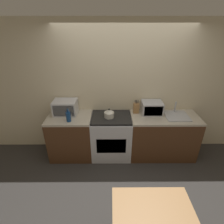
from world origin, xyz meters
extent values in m
plane|color=#33302D|center=(0.00, 0.00, 0.00)|extent=(16.00, 16.00, 0.00)
cube|color=beige|center=(0.00, 1.22, 1.30)|extent=(10.00, 0.06, 2.60)
cube|color=#4C2D19|center=(-1.04, 0.88, 0.43)|extent=(0.84, 0.62, 0.86)
cube|color=#B7AD99|center=(-1.04, 0.88, 0.88)|extent=(0.84, 0.62, 0.04)
cube|color=#4C2D19|center=(0.81, 0.88, 0.43)|extent=(1.30, 0.62, 0.86)
cube|color=#B7AD99|center=(0.81, 0.88, 0.88)|extent=(1.30, 0.62, 0.04)
cube|color=silver|center=(-0.23, 0.88, 0.43)|extent=(0.77, 0.62, 0.86)
cube|color=black|center=(-0.23, 0.88, 0.88)|extent=(0.74, 0.57, 0.04)
cube|color=black|center=(-0.23, 0.58, 0.43)|extent=(0.56, 0.02, 0.32)
cylinder|color=beige|center=(-0.27, 0.86, 0.95)|extent=(0.19, 0.19, 0.10)
cone|color=beige|center=(-0.27, 0.86, 1.03)|extent=(0.18, 0.18, 0.05)
sphere|color=black|center=(-0.27, 0.86, 1.06)|extent=(0.03, 0.03, 0.03)
cube|color=silver|center=(-1.12, 1.01, 1.04)|extent=(0.44, 0.33, 0.28)
cube|color=black|center=(-1.12, 0.85, 1.04)|extent=(0.39, 0.01, 0.22)
cylinder|color=navy|center=(-1.00, 0.71, 0.99)|extent=(0.08, 0.08, 0.18)
cylinder|color=navy|center=(-1.00, 0.71, 1.11)|extent=(0.03, 0.03, 0.07)
cube|color=#9E7042|center=(0.26, 1.04, 1.00)|extent=(0.11, 0.08, 0.21)
cylinder|color=black|center=(0.23, 1.04, 1.14)|extent=(0.01, 0.01, 0.07)
cylinder|color=black|center=(0.26, 1.04, 1.14)|extent=(0.01, 0.01, 0.07)
cylinder|color=black|center=(0.29, 1.04, 1.14)|extent=(0.01, 0.01, 0.07)
cube|color=#ADAFB5|center=(0.56, 1.02, 1.02)|extent=(0.39, 0.31, 0.24)
cube|color=black|center=(0.56, 0.87, 1.02)|extent=(0.35, 0.01, 0.19)
cube|color=#ADAFB5|center=(1.03, 0.88, 0.91)|extent=(0.43, 0.43, 0.02)
cylinder|color=#ADAFB5|center=(1.03, 1.03, 1.03)|extent=(0.03, 0.03, 0.22)
cube|color=#9E7042|center=(0.21, -0.95, 0.73)|extent=(0.87, 0.69, 0.04)
cylinder|color=#9E7042|center=(-0.16, -0.67, 0.36)|extent=(0.05, 0.05, 0.71)
cylinder|color=#9E7042|center=(0.58, -0.67, 0.36)|extent=(0.05, 0.05, 0.71)
camera|label=1|loc=(-0.24, -2.04, 2.51)|focal=28.00mm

